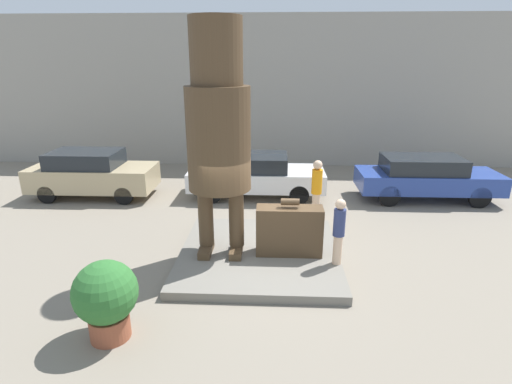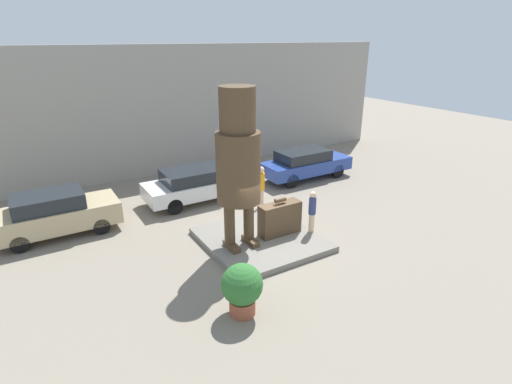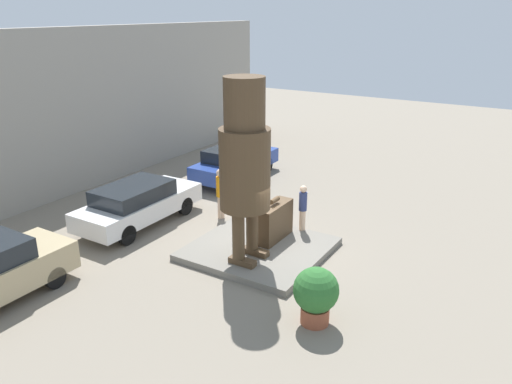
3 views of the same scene
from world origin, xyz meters
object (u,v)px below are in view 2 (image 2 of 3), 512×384
(parked_car_blue, at_px, (305,163))
(planter_pot, at_px, (242,287))
(parked_car_white, at_px, (197,184))
(worker_hivis, at_px, (261,186))
(statue_figure, at_px, (238,157))
(tourist, at_px, (312,210))
(parked_car_tan, at_px, (55,213))
(giant_suitcase, at_px, (280,219))

(parked_car_blue, bearing_deg, planter_pot, -136.27)
(parked_car_white, relative_size, worker_hivis, 2.56)
(parked_car_white, bearing_deg, statue_figure, -96.62)
(statue_figure, xyz_separation_m, worker_hivis, (2.51, 2.67, -2.28))
(planter_pot, bearing_deg, statue_figure, 62.12)
(parked_car_white, distance_m, parked_car_blue, 5.89)
(tourist, distance_m, parked_car_white, 5.72)
(parked_car_tan, distance_m, worker_hivis, 7.88)
(parked_car_blue, xyz_separation_m, planter_pot, (-8.03, -7.68, -0.01))
(statue_figure, height_order, parked_car_blue, statue_figure)
(planter_pot, bearing_deg, giant_suitcase, 42.64)
(parked_car_tan, distance_m, parked_car_blue, 11.61)
(parked_car_blue, xyz_separation_m, worker_hivis, (-3.94, -2.03, 0.19))
(tourist, xyz_separation_m, parked_car_blue, (3.75, 5.20, -0.24))
(parked_car_white, xyz_separation_m, parked_car_blue, (5.89, -0.10, 0.02))
(parked_car_white, distance_m, planter_pot, 8.07)
(statue_figure, xyz_separation_m, parked_car_tan, (-5.15, 4.47, -2.44))
(giant_suitcase, distance_m, parked_car_blue, 6.77)
(statue_figure, distance_m, parked_car_tan, 7.25)
(planter_pot, relative_size, worker_hivis, 0.79)
(parked_car_tan, xyz_separation_m, planter_pot, (3.57, -7.46, -0.04))
(tourist, xyz_separation_m, planter_pot, (-4.28, -2.48, -0.25))
(parked_car_white, xyz_separation_m, worker_hivis, (1.96, -2.13, 0.21))
(giant_suitcase, bearing_deg, tourist, -23.18)
(statue_figure, distance_m, parked_car_blue, 8.35)
(worker_hivis, bearing_deg, parked_car_tan, 166.74)
(planter_pot, distance_m, worker_hivis, 6.98)
(giant_suitcase, relative_size, tourist, 1.00)
(worker_hivis, bearing_deg, parked_car_blue, 27.28)
(planter_pot, bearing_deg, parked_car_blue, 43.73)
(statue_figure, distance_m, tourist, 3.54)
(parked_car_blue, bearing_deg, worker_hivis, -152.72)
(parked_car_tan, bearing_deg, worker_hivis, -13.26)
(statue_figure, height_order, parked_car_tan, statue_figure)
(tourist, bearing_deg, worker_hivis, 93.31)
(parked_car_tan, bearing_deg, parked_car_blue, 1.11)
(giant_suitcase, height_order, tourist, tourist)
(giant_suitcase, distance_m, parked_car_white, 4.96)
(parked_car_tan, distance_m, parked_car_white, 5.72)
(tourist, xyz_separation_m, worker_hivis, (-0.18, 3.17, -0.05))
(giant_suitcase, distance_m, worker_hivis, 2.86)
(giant_suitcase, distance_m, tourist, 1.20)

